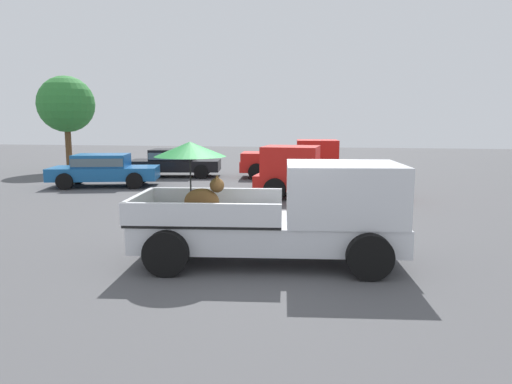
{
  "coord_description": "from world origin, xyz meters",
  "views": [
    {
      "loc": [
        1.21,
        -8.63,
        2.67
      ],
      "look_at": [
        -0.5,
        1.56,
        1.1
      ],
      "focal_mm": 32.7,
      "sensor_mm": 36.0,
      "label": 1
    }
  ],
  "objects_px": {
    "pickup_truck_far": "(319,173)",
    "parked_sedan_far": "(175,161)",
    "parked_sedan_near": "(104,168)",
    "pickup_truck_red": "(296,159)",
    "pickup_truck_main": "(290,211)"
  },
  "relations": [
    {
      "from": "pickup_truck_far",
      "to": "parked_sedan_far",
      "type": "distance_m",
      "value": 8.81
    },
    {
      "from": "parked_sedan_near",
      "to": "parked_sedan_far",
      "type": "bearing_deg",
      "value": 51.18
    },
    {
      "from": "pickup_truck_red",
      "to": "parked_sedan_far",
      "type": "height_order",
      "value": "pickup_truck_red"
    },
    {
      "from": "parked_sedan_near",
      "to": "parked_sedan_far",
      "type": "xyz_separation_m",
      "value": [
        1.73,
        3.78,
        0.0
      ]
    },
    {
      "from": "parked_sedan_near",
      "to": "parked_sedan_far",
      "type": "relative_size",
      "value": 1.02
    },
    {
      "from": "pickup_truck_red",
      "to": "pickup_truck_main",
      "type": "bearing_deg",
      "value": -91.08
    },
    {
      "from": "pickup_truck_far",
      "to": "parked_sedan_near",
      "type": "distance_m",
      "value": 8.97
    },
    {
      "from": "pickup_truck_main",
      "to": "parked_sedan_near",
      "type": "bearing_deg",
      "value": 126.9
    },
    {
      "from": "pickup_truck_far",
      "to": "parked_sedan_far",
      "type": "bearing_deg",
      "value": -32.59
    },
    {
      "from": "pickup_truck_red",
      "to": "parked_sedan_far",
      "type": "xyz_separation_m",
      "value": [
        -5.86,
        -0.5,
        -0.13
      ]
    },
    {
      "from": "pickup_truck_red",
      "to": "parked_sedan_near",
      "type": "height_order",
      "value": "pickup_truck_red"
    },
    {
      "from": "pickup_truck_red",
      "to": "parked_sedan_far",
      "type": "bearing_deg",
      "value": 179.62
    },
    {
      "from": "pickup_truck_main",
      "to": "pickup_truck_far",
      "type": "xyz_separation_m",
      "value": [
        0.29,
        7.74,
        -0.11
      ]
    },
    {
      "from": "parked_sedan_near",
      "to": "pickup_truck_far",
      "type": "bearing_deg",
      "value": -23.23
    },
    {
      "from": "pickup_truck_red",
      "to": "parked_sedan_near",
      "type": "bearing_deg",
      "value": -155.83
    }
  ]
}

